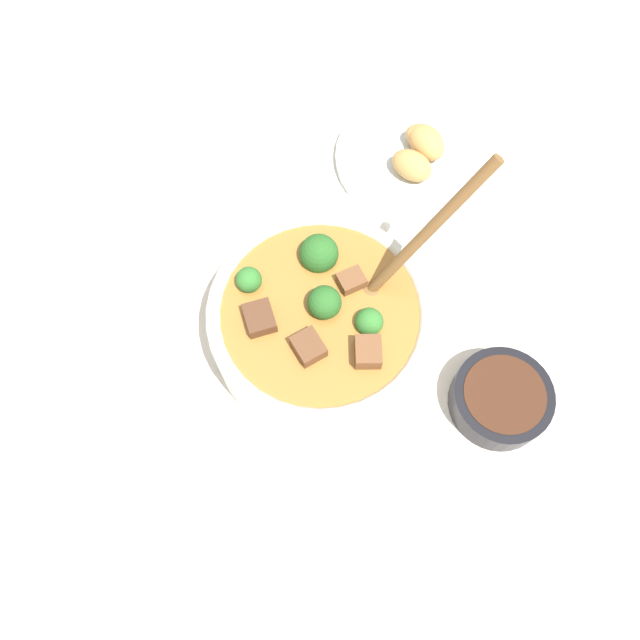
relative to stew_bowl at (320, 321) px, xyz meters
name	(u,v)px	position (x,y,z in m)	size (l,w,h in m)	color
ground_plane	(320,338)	(0.00, 0.00, -0.05)	(4.00, 4.00, 0.00)	silver
stew_bowl	(320,321)	(0.00, 0.00, 0.00)	(0.24, 0.29, 0.24)	white
condiment_bowl	(501,398)	(-0.20, -0.09, -0.03)	(0.11, 0.11, 0.04)	black
empty_plate	(56,395)	(0.15, 0.26, -0.04)	(0.26, 0.26, 0.02)	white
food_plate	(413,155)	(0.10, -0.26, -0.04)	(0.20, 0.20, 0.05)	white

